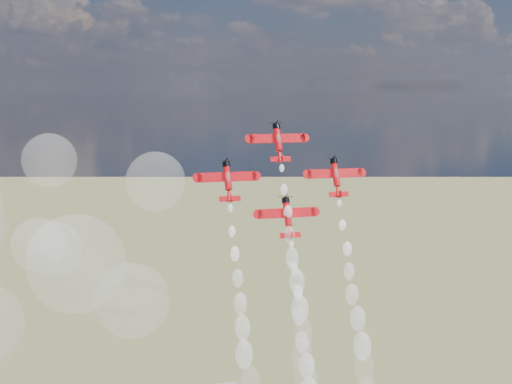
{
  "coord_description": "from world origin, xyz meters",
  "views": [
    {
      "loc": [
        -49.63,
        -133.5,
        125.7
      ],
      "look_at": [
        -11.48,
        13.09,
        103.24
      ],
      "focal_mm": 50.0,
      "sensor_mm": 36.0,
      "label": 1
    }
  ],
  "objects_px": {
    "plane_right": "(336,177)",
    "plane_slot": "(288,216)",
    "plane_lead": "(278,141)",
    "plane_left": "(228,180)"
  },
  "relations": [
    {
      "from": "plane_right",
      "to": "plane_slot",
      "type": "bearing_deg",
      "value": -163.32
    },
    {
      "from": "plane_lead",
      "to": "plane_slot",
      "type": "distance_m",
      "value": 17.11
    },
    {
      "from": "plane_lead",
      "to": "plane_right",
      "type": "height_order",
      "value": "plane_lead"
    },
    {
      "from": "plane_lead",
      "to": "plane_left",
      "type": "bearing_deg",
      "value": -163.32
    },
    {
      "from": "plane_lead",
      "to": "plane_right",
      "type": "xyz_separation_m",
      "value": [
        12.22,
        -3.66,
        -7.73
      ]
    },
    {
      "from": "plane_left",
      "to": "plane_slot",
      "type": "height_order",
      "value": "plane_left"
    },
    {
      "from": "plane_left",
      "to": "plane_slot",
      "type": "bearing_deg",
      "value": -16.68
    },
    {
      "from": "plane_right",
      "to": "plane_slot",
      "type": "height_order",
      "value": "plane_right"
    },
    {
      "from": "plane_lead",
      "to": "plane_right",
      "type": "distance_m",
      "value": 14.92
    },
    {
      "from": "plane_left",
      "to": "plane_lead",
      "type": "bearing_deg",
      "value": 16.68
    }
  ]
}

